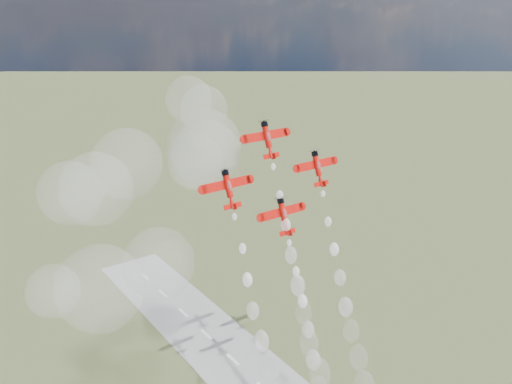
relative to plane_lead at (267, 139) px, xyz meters
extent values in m
cylinder|color=red|center=(0.00, 0.22, 0.55)|extent=(1.55, 3.52, 5.94)
cylinder|color=black|center=(0.00, 1.33, 3.45)|extent=(1.77, 2.05, 1.67)
cube|color=red|center=(0.00, 0.70, 0.72)|extent=(13.52, 1.02, 2.16)
cube|color=white|center=(-3.66, 0.82, 0.67)|extent=(5.32, 0.25, 0.58)
cube|color=white|center=(3.66, 0.82, 0.67)|extent=(5.32, 0.25, 0.58)
cube|color=red|center=(0.00, -1.73, -4.05)|extent=(4.88, 0.56, 1.19)
cube|color=red|center=(0.00, -2.59, -3.95)|extent=(0.16, 2.28, 2.02)
ellipsoid|color=silver|center=(0.00, -0.39, 0.67)|extent=(1.22, 2.00, 2.96)
cone|color=red|center=(0.00, -1.31, -3.26)|extent=(1.55, 2.48, 3.25)
cylinder|color=red|center=(-14.17, -3.35, -8.70)|extent=(1.55, 3.52, 5.94)
cylinder|color=black|center=(-14.17, -2.23, -5.81)|extent=(1.77, 2.05, 1.67)
cube|color=red|center=(-14.17, -2.86, -8.53)|extent=(13.52, 1.02, 2.16)
cube|color=white|center=(-17.82, -2.74, -8.58)|extent=(5.32, 0.25, 0.58)
cube|color=white|center=(-10.51, -2.74, -8.58)|extent=(5.32, 0.25, 0.58)
cube|color=red|center=(-14.17, -5.29, -13.30)|extent=(4.88, 0.56, 1.19)
cube|color=red|center=(-14.17, -6.15, -13.21)|extent=(0.16, 2.28, 2.02)
ellipsoid|color=silver|center=(-14.17, -3.95, -8.59)|extent=(1.22, 2.00, 2.96)
cone|color=red|center=(-14.17, -4.87, -12.51)|extent=(1.55, 2.48, 3.25)
cylinder|color=red|center=(14.17, -3.35, -8.70)|extent=(1.55, 3.52, 5.94)
cylinder|color=black|center=(14.17, -2.23, -5.81)|extent=(1.77, 2.05, 1.67)
cube|color=red|center=(14.17, -2.86, -8.53)|extent=(13.52, 1.02, 2.16)
cube|color=white|center=(10.51, -2.74, -8.58)|extent=(5.32, 0.25, 0.58)
cube|color=white|center=(17.82, -2.74, -8.58)|extent=(5.32, 0.25, 0.58)
cube|color=red|center=(14.17, -5.29, -13.30)|extent=(4.88, 0.56, 1.19)
cube|color=red|center=(14.17, -6.15, -13.21)|extent=(0.16, 2.28, 2.02)
ellipsoid|color=silver|center=(14.17, -3.95, -8.59)|extent=(1.22, 2.00, 2.96)
cone|color=red|center=(14.17, -4.87, -12.51)|extent=(1.55, 2.48, 3.25)
cylinder|color=red|center=(0.00, -6.91, -17.96)|extent=(1.55, 3.52, 5.94)
cylinder|color=black|center=(0.00, -5.79, -15.06)|extent=(1.77, 2.05, 1.67)
cube|color=red|center=(0.00, -6.43, -17.79)|extent=(13.52, 1.02, 2.16)
cube|color=white|center=(-3.66, -6.30, -17.84)|extent=(5.32, 0.25, 0.58)
cube|color=white|center=(3.66, -6.30, -17.84)|extent=(5.32, 0.25, 0.58)
cube|color=red|center=(0.00, -8.86, -22.55)|extent=(4.88, 0.56, 1.19)
cube|color=red|center=(0.00, -9.71, -22.46)|extent=(0.16, 2.28, 2.02)
ellipsoid|color=silver|center=(0.00, -7.52, -17.84)|extent=(1.22, 2.00, 2.96)
cone|color=red|center=(0.00, -8.43, -21.77)|extent=(1.55, 2.48, 3.25)
sphere|color=white|center=(-0.03, -2.63, -6.69)|extent=(1.07, 1.07, 1.07)
sphere|color=white|center=(0.16, -5.19, -13.78)|extent=(1.65, 1.65, 1.65)
sphere|color=white|center=(0.06, -8.01, -20.94)|extent=(2.22, 2.22, 2.22)
sphere|color=white|center=(-0.29, -10.73, -28.15)|extent=(2.80, 2.80, 2.80)
sphere|color=white|center=(-0.10, -13.59, -35.73)|extent=(3.37, 3.37, 3.37)
sphere|color=white|center=(-0.08, -16.13, -42.44)|extent=(3.95, 3.95, 3.95)
sphere|color=white|center=(-0.55, -19.24, -49.71)|extent=(4.52, 4.52, 4.52)
sphere|color=white|center=(0.50, -22.52, -57.39)|extent=(5.10, 5.10, 5.10)
sphere|color=white|center=(-14.21, -6.13, -15.83)|extent=(1.07, 1.07, 1.07)
sphere|color=white|center=(-13.97, -9.10, -23.18)|extent=(1.65, 1.65, 1.65)
sphere|color=white|center=(-14.18, -11.39, -30.50)|extent=(2.22, 2.22, 2.22)
sphere|color=white|center=(-14.48, -14.10, -37.64)|extent=(2.80, 2.80, 2.80)
sphere|color=white|center=(-13.90, -16.87, -44.96)|extent=(3.37, 3.37, 3.37)
sphere|color=white|center=(-13.69, -20.39, -51.47)|extent=(3.95, 3.95, 3.95)
sphere|color=white|center=(14.04, -6.23, -15.85)|extent=(1.07, 1.07, 1.07)
sphere|color=white|center=(14.03, -8.76, -23.17)|extent=(1.65, 1.65, 1.65)
sphere|color=white|center=(13.90, -11.80, -30.12)|extent=(2.22, 2.22, 2.22)
sphere|color=white|center=(13.98, -14.52, -37.48)|extent=(2.80, 2.80, 2.80)
sphere|color=white|center=(13.79, -17.47, -45.10)|extent=(3.37, 3.37, 3.37)
sphere|color=white|center=(14.11, -19.79, -51.54)|extent=(3.95, 3.95, 3.95)
sphere|color=white|center=(14.72, -22.62, -58.70)|extent=(4.52, 4.52, 4.52)
sphere|color=white|center=(-0.12, -9.78, -25.14)|extent=(1.07, 1.07, 1.07)
sphere|color=white|center=(0.09, -12.55, -32.21)|extent=(1.65, 1.65, 1.65)
sphere|color=white|center=(0.07, -15.46, -39.42)|extent=(2.22, 2.22, 2.22)
sphere|color=white|center=(0.11, -17.94, -46.56)|extent=(2.80, 2.80, 2.80)
sphere|color=white|center=(-0.40, -20.94, -53.85)|extent=(3.37, 3.37, 3.37)
sphere|color=white|center=(-30.76, 17.20, -5.43)|extent=(17.94, 17.94, 17.94)
sphere|color=white|center=(-17.25, 6.26, -4.66)|extent=(14.01, 14.01, 14.01)
sphere|color=white|center=(-12.98, 9.16, 7.48)|extent=(12.20, 12.20, 12.20)
sphere|color=white|center=(-12.01, 10.75, -4.77)|extent=(18.36, 18.36, 18.36)
sphere|color=white|center=(-44.19, 6.60, -31.31)|extent=(21.20, 21.20, 21.20)
sphere|color=white|center=(-47.16, 11.04, -7.94)|extent=(14.69, 14.69, 14.69)
sphere|color=white|center=(-11.96, 11.20, -2.48)|extent=(19.33, 19.33, 19.33)
sphere|color=white|center=(-44.00, 2.49, -5.10)|extent=(16.04, 16.04, 16.04)
sphere|color=white|center=(-14.73, 13.39, 9.54)|extent=(11.77, 11.77, 11.77)
sphere|color=white|center=(-55.09, 4.96, -27.62)|extent=(12.13, 12.13, 12.13)
sphere|color=white|center=(-28.58, 7.05, -29.43)|extent=(18.26, 18.26, 18.26)
camera|label=1|loc=(-79.40, -106.84, 33.91)|focal=38.00mm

